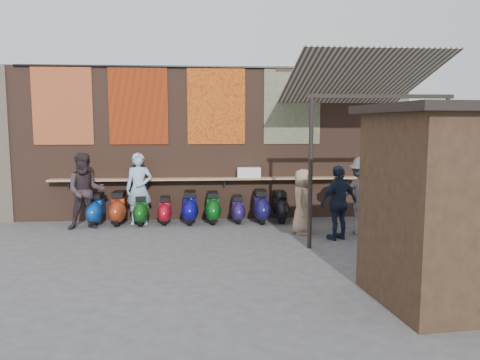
# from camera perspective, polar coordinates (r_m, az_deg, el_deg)

# --- Properties ---
(ground) EXTENTS (70.00, 70.00, 0.00)m
(ground) POSITION_cam_1_polar(r_m,az_deg,el_deg) (10.14, -4.11, -7.62)
(ground) COLOR #474749
(ground) RESTS_ON ground
(brick_wall) EXTENTS (10.00, 0.40, 4.00)m
(brick_wall) POSITION_cam_1_polar(r_m,az_deg,el_deg) (12.52, -4.29, 4.43)
(brick_wall) COLOR brown
(brick_wall) RESTS_ON ground
(pier_left) EXTENTS (0.50, 0.50, 4.00)m
(pier_left) POSITION_cam_1_polar(r_m,az_deg,el_deg) (13.54, -26.92, 3.88)
(pier_left) COLOR #4C4238
(pier_left) RESTS_ON ground
(pier_right) EXTENTS (0.50, 0.50, 4.00)m
(pier_right) POSITION_cam_1_polar(r_m,az_deg,el_deg) (13.58, 18.29, 4.29)
(pier_right) COLOR #4C4238
(pier_right) RESTS_ON ground
(eating_counter) EXTENTS (8.00, 0.32, 0.05)m
(eating_counter) POSITION_cam_1_polar(r_m,az_deg,el_deg) (12.23, -4.24, 0.13)
(eating_counter) COLOR #9E7A51
(eating_counter) RESTS_ON brick_wall
(shelf_box) EXTENTS (0.60, 0.29, 0.27)m
(shelf_box) POSITION_cam_1_polar(r_m,az_deg,el_deg) (12.24, 1.08, 0.91)
(shelf_box) COLOR white
(shelf_box) RESTS_ON eating_counter
(tapestry_redgold) EXTENTS (1.50, 0.02, 2.00)m
(tapestry_redgold) POSITION_cam_1_polar(r_m,az_deg,el_deg) (12.80, -20.84, 8.53)
(tapestry_redgold) COLOR maroon
(tapestry_redgold) RESTS_ON brick_wall
(tapestry_sun) EXTENTS (1.50, 0.02, 2.00)m
(tapestry_sun) POSITION_cam_1_polar(r_m,az_deg,el_deg) (12.41, -12.29, 8.88)
(tapestry_sun) COLOR #EB430D
(tapestry_sun) RESTS_ON brick_wall
(tapestry_orange) EXTENTS (1.50, 0.02, 2.00)m
(tapestry_orange) POSITION_cam_1_polar(r_m,az_deg,el_deg) (12.31, -2.91, 9.05)
(tapestry_orange) COLOR orange
(tapestry_orange) RESTS_ON brick_wall
(tapestry_multi) EXTENTS (1.50, 0.02, 2.00)m
(tapestry_multi) POSITION_cam_1_polar(r_m,az_deg,el_deg) (12.52, 6.39, 8.98)
(tapestry_multi) COLOR navy
(tapestry_multi) RESTS_ON brick_wall
(hang_rail) EXTENTS (9.50, 0.06, 0.06)m
(hang_rail) POSITION_cam_1_polar(r_m,az_deg,el_deg) (12.37, -4.37, 13.58)
(hang_rail) COLOR black
(hang_rail) RESTS_ON brick_wall
(scooter_stool_0) EXTENTS (0.37, 0.83, 0.79)m
(scooter_stool_0) POSITION_cam_1_polar(r_m,az_deg,el_deg) (12.32, -17.11, -3.42)
(scooter_stool_0) COLOR #0E3D9A
(scooter_stool_0) RESTS_ON ground
(scooter_stool_1) EXTENTS (0.39, 0.87, 0.82)m
(scooter_stool_1) POSITION_cam_1_polar(r_m,az_deg,el_deg) (12.22, -14.57, -3.34)
(scooter_stool_1) COLOR #9F3015
(scooter_stool_1) RESTS_ON ground
(scooter_stool_2) EXTENTS (0.35, 0.77, 0.73)m
(scooter_stool_2) POSITION_cam_1_polar(r_m,az_deg,el_deg) (12.07, -11.89, -3.61)
(scooter_stool_2) COLOR #0F4E14
(scooter_stool_2) RESTS_ON ground
(scooter_stool_3) EXTENTS (0.32, 0.71, 0.68)m
(scooter_stool_3) POSITION_cam_1_polar(r_m,az_deg,el_deg) (12.07, -9.13, -3.68)
(scooter_stool_3) COLOR #B50D22
(scooter_stool_3) RESTS_ON ground
(scooter_stool_4) EXTENTS (0.39, 0.86, 0.82)m
(scooter_stool_4) POSITION_cam_1_polar(r_m,az_deg,el_deg) (12.01, -6.11, -3.35)
(scooter_stool_4) COLOR #0C0B74
(scooter_stool_4) RESTS_ON ground
(scooter_stool_5) EXTENTS (0.37, 0.83, 0.79)m
(scooter_stool_5) POSITION_cam_1_polar(r_m,az_deg,el_deg) (12.03, -3.33, -3.37)
(scooter_stool_5) COLOR #0C5415
(scooter_stool_5) RESTS_ON ground
(scooter_stool_6) EXTENTS (0.32, 0.72, 0.68)m
(scooter_stool_6) POSITION_cam_1_polar(r_m,az_deg,el_deg) (12.05, -0.27, -3.59)
(scooter_stool_6) COLOR navy
(scooter_stool_6) RESTS_ON ground
(scooter_stool_7) EXTENTS (0.39, 0.87, 0.83)m
(scooter_stool_7) POSITION_cam_1_polar(r_m,az_deg,el_deg) (12.06, 2.57, -3.25)
(scooter_stool_7) COLOR #161348
(scooter_stool_7) RESTS_ON ground
(scooter_stool_8) EXTENTS (0.37, 0.83, 0.79)m
(scooter_stool_8) POSITION_cam_1_polar(r_m,az_deg,el_deg) (12.20, 4.93, -3.24)
(scooter_stool_8) COLOR black
(scooter_stool_8) RESTS_ON ground
(diner_left) EXTENTS (0.67, 0.45, 1.81)m
(diner_left) POSITION_cam_1_polar(r_m,az_deg,el_deg) (12.03, -12.20, -1.05)
(diner_left) COLOR #90B8D2
(diner_left) RESTS_ON ground
(diner_right) EXTENTS (1.02, 0.87, 1.84)m
(diner_right) POSITION_cam_1_polar(r_m,az_deg,el_deg) (11.83, -18.32, -1.31)
(diner_right) COLOR #31262B
(diner_right) RESTS_ON ground
(shopper_navy) EXTENTS (1.04, 0.76, 1.64)m
(shopper_navy) POSITION_cam_1_polar(r_m,az_deg,el_deg) (10.44, 11.94, -2.72)
(shopper_navy) COLOR #161F32
(shopper_navy) RESTS_ON ground
(shopper_grey) EXTENTS (1.29, 0.93, 1.79)m
(shopper_grey) POSITION_cam_1_polar(r_m,az_deg,el_deg) (11.04, 14.61, -1.89)
(shopper_grey) COLOR #5D5E62
(shopper_grey) RESTS_ON ground
(shopper_tan) EXTENTS (0.75, 0.87, 1.51)m
(shopper_tan) POSITION_cam_1_polar(r_m,az_deg,el_deg) (10.86, 7.63, -2.61)
(shopper_tan) COLOR #9E8064
(shopper_tan) RESTS_ON ground
(market_stall) EXTENTS (2.64, 2.07, 2.69)m
(market_stall) POSITION_cam_1_polar(r_m,az_deg,el_deg) (7.36, 26.08, -3.17)
(market_stall) COLOR black
(market_stall) RESTS_ON ground
(stall_roof) EXTENTS (2.96, 2.38, 0.12)m
(stall_roof) POSITION_cam_1_polar(r_m,az_deg,el_deg) (7.27, 26.67, 7.79)
(stall_roof) COLOR black
(stall_roof) RESTS_ON market_stall
(stall_sign) EXTENTS (1.20, 0.15, 0.50)m
(stall_sign) POSITION_cam_1_polar(r_m,az_deg,el_deg) (8.08, 22.35, 2.17)
(stall_sign) COLOR gold
(stall_sign) RESTS_ON market_stall
(stall_shelf) EXTENTS (2.06, 0.28, 0.06)m
(stall_shelf) POSITION_cam_1_polar(r_m,az_deg,el_deg) (8.21, 22.04, -4.56)
(stall_shelf) COLOR #473321
(stall_shelf) RESTS_ON market_stall
(awning_canvas) EXTENTS (3.20, 3.28, 0.97)m
(awning_canvas) POSITION_cam_1_polar(r_m,az_deg,el_deg) (11.33, 14.08, 11.82)
(awning_canvas) COLOR beige
(awning_canvas) RESTS_ON brick_wall
(awning_ledger) EXTENTS (3.30, 0.08, 0.12)m
(awning_ledger) POSITION_cam_1_polar(r_m,az_deg,el_deg) (12.88, 11.83, 13.06)
(awning_ledger) COLOR #33261C
(awning_ledger) RESTS_ON brick_wall
(awning_header) EXTENTS (3.00, 0.08, 0.08)m
(awning_header) POSITION_cam_1_polar(r_m,az_deg,el_deg) (9.89, 16.80, 9.75)
(awning_header) COLOR black
(awning_header) RESTS_ON awning_post_left
(awning_post_left) EXTENTS (0.09, 0.09, 3.10)m
(awning_post_left) POSITION_cam_1_polar(r_m,az_deg,el_deg) (9.51, 8.59, 0.86)
(awning_post_left) COLOR black
(awning_post_left) RESTS_ON ground
(awning_post_right) EXTENTS (0.09, 0.09, 3.10)m
(awning_post_right) POSITION_cam_1_polar(r_m,az_deg,el_deg) (10.51, 23.63, 0.92)
(awning_post_right) COLOR black
(awning_post_right) RESTS_ON ground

